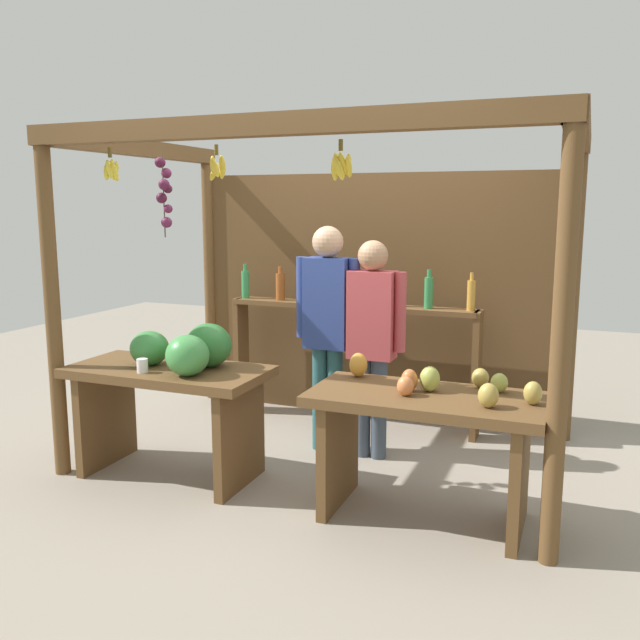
# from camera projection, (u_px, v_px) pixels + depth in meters

# --- Properties ---
(ground_plane) EXTENTS (12.00, 12.00, 0.00)m
(ground_plane) POSITION_uv_depth(u_px,v_px,m) (330.00, 455.00, 4.89)
(ground_plane) COLOR gray
(ground_plane) RESTS_ON ground
(market_stall) EXTENTS (3.24, 2.07, 2.27)m
(market_stall) POSITION_uv_depth(u_px,v_px,m) (351.00, 266.00, 5.08)
(market_stall) COLOR brown
(market_stall) RESTS_ON ground
(fruit_counter_left) EXTENTS (1.31, 0.65, 1.03)m
(fruit_counter_left) POSITION_uv_depth(u_px,v_px,m) (176.00, 380.00, 4.40)
(fruit_counter_left) COLOR brown
(fruit_counter_left) RESTS_ON ground
(fruit_counter_right) EXTENTS (1.31, 0.66, 0.89)m
(fruit_counter_right) POSITION_uv_depth(u_px,v_px,m) (427.00, 425.00, 3.81)
(fruit_counter_right) COLOR brown
(fruit_counter_right) RESTS_ON ground
(bottle_shelf_unit) EXTENTS (2.08, 0.22, 1.32)m
(bottle_shelf_unit) POSITION_uv_depth(u_px,v_px,m) (350.00, 329.00, 5.46)
(bottle_shelf_unit) COLOR brown
(bottle_shelf_unit) RESTS_ON ground
(vendor_man) EXTENTS (0.48, 0.22, 1.64)m
(vendor_man) POSITION_uv_depth(u_px,v_px,m) (328.00, 318.00, 4.83)
(vendor_man) COLOR #295B60
(vendor_man) RESTS_ON ground
(vendor_woman) EXTENTS (0.48, 0.21, 1.55)m
(vendor_woman) POSITION_uv_depth(u_px,v_px,m) (372.00, 330.00, 4.70)
(vendor_woman) COLOR #404D5D
(vendor_woman) RESTS_ON ground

